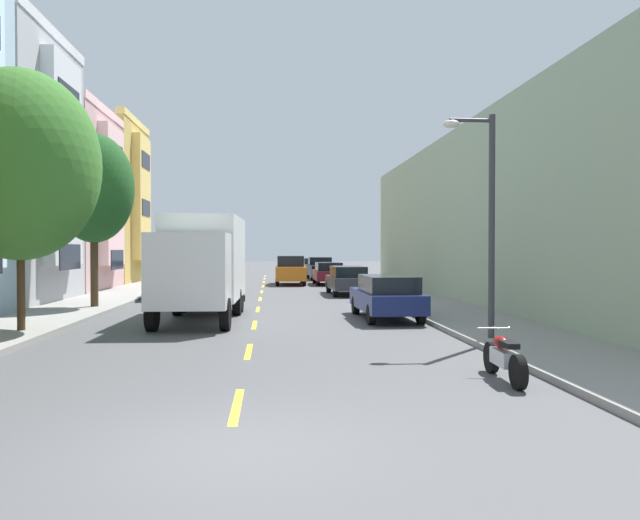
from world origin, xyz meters
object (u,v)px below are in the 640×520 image
object	(u,v)px
delivery_box_truck	(203,262)
parked_wagon_charcoal	(347,279)
moving_orange_sedan	(290,270)
parked_hatchback_champagne	(312,266)
parked_wagon_burgundy	(328,273)
parked_motorcycle	(504,358)
parked_hatchback_red	(199,273)
parked_wagon_sky	(172,281)
parked_wagon_navy	(387,296)
street_tree_second	(20,165)
parked_sedan_white	(211,269)
parked_sedan_teal	(221,266)
parked_pickup_black	(321,269)
street_tree_third	(94,188)
street_lamp	(485,206)

from	to	relation	value
delivery_box_truck	parked_wagon_charcoal	world-z (taller)	delivery_box_truck
moving_orange_sedan	parked_hatchback_champagne	bearing A→B (deg)	81.57
parked_wagon_burgundy	parked_motorcycle	size ratio (longest dim) A/B	2.29
parked_hatchback_champagne	parked_hatchback_red	xyz separation A→B (m)	(-8.85, -16.06, 0.00)
parked_hatchback_red	parked_wagon_sky	world-z (taller)	same
parked_wagon_navy	moving_orange_sedan	world-z (taller)	moving_orange_sedan
street_tree_second	parked_hatchback_red	distance (m)	25.61
moving_orange_sedan	delivery_box_truck	bearing A→B (deg)	-100.18
parked_sedan_white	parked_hatchback_red	size ratio (longest dim) A/B	1.12
parked_wagon_sky	parked_sedan_teal	bearing A→B (deg)	89.73
street_tree_second	parked_pickup_black	bearing A→B (deg)	70.40
parked_sedan_white	parked_wagon_sky	size ratio (longest dim) A/B	0.96
street_tree_third	street_lamp	world-z (taller)	street_tree_third
parked_sedan_white	moving_orange_sedan	bearing A→B (deg)	-58.78
street_tree_third	moving_orange_sedan	world-z (taller)	street_tree_third
street_tree_third	parked_hatchback_red	distance (m)	18.67
street_tree_third	parked_wagon_sky	size ratio (longest dim) A/B	1.44
street_tree_second	parked_hatchback_champagne	xyz separation A→B (m)	(10.83, 41.29, -3.96)
parked_hatchback_red	parked_wagon_navy	bearing A→B (deg)	-68.22
parked_wagon_navy	parked_hatchback_champagne	bearing A→B (deg)	90.04
street_tree_second	delivery_box_truck	world-z (taller)	street_tree_second
street_tree_second	parked_wagon_charcoal	xyz separation A→B (m)	(10.90, 14.15, -3.92)
delivery_box_truck	parked_sedan_teal	world-z (taller)	delivery_box_truck
street_tree_third	parked_sedan_white	world-z (taller)	street_tree_third
parked_hatchback_champagne	parked_pickup_black	size ratio (longest dim) A/B	0.75
street_lamp	delivery_box_truck	bearing A→B (deg)	142.04
parked_pickup_black	moving_orange_sedan	distance (m)	7.41
parked_wagon_sky	moving_orange_sedan	distance (m)	12.24
parked_hatchback_champagne	moving_orange_sedan	world-z (taller)	moving_orange_sedan
parked_hatchback_red	parked_wagon_navy	size ratio (longest dim) A/B	0.85
moving_orange_sedan	parked_motorcycle	size ratio (longest dim) A/B	2.34
delivery_box_truck	street_tree_second	bearing A→B (deg)	-142.36
street_tree_second	parked_wagon_sky	xyz separation A→B (m)	(2.05, 12.98, -3.92)
parked_motorcycle	street_tree_second	bearing A→B (deg)	148.67
street_tree_third	parked_hatchback_champagne	world-z (taller)	street_tree_third
delivery_box_truck	parked_wagon_sky	bearing A→B (deg)	105.18
parked_wagon_burgundy	parked_wagon_sky	bearing A→B (deg)	-130.18
street_tree_second	parked_motorcycle	world-z (taller)	street_tree_second
street_tree_third	delivery_box_truck	world-z (taller)	street_tree_third
street_tree_second	parked_wagon_burgundy	bearing A→B (deg)	65.23
parked_pickup_black	moving_orange_sedan	xyz separation A→B (m)	(-2.66, -6.92, 0.16)
parked_wagon_burgundy	parked_motorcycle	distance (m)	30.07
street_tree_second	street_tree_third	size ratio (longest dim) A/B	1.06
parked_wagon_sky	street_tree_second	bearing A→B (deg)	-98.97
street_tree_third	moving_orange_sedan	bearing A→B (deg)	63.54
delivery_box_truck	parked_motorcycle	bearing A→B (deg)	-57.67
parked_hatchback_red	parked_sedan_teal	bearing A→B (deg)	89.26
parked_sedan_white	moving_orange_sedan	world-z (taller)	moving_orange_sedan
parked_hatchback_champagne	parked_wagon_burgundy	bearing A→B (deg)	-90.27
moving_orange_sedan	parked_motorcycle	bearing A→B (deg)	-84.45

